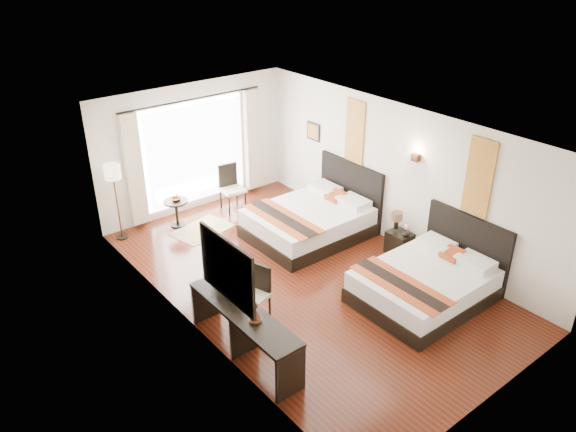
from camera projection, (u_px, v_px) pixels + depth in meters
floor at (305, 278)px, 10.10m from camera, size 4.50×7.50×0.01m
ceiling at (308, 129)px, 8.82m from camera, size 4.50×7.50×0.02m
wall_headboard at (396, 176)px, 10.70m from camera, size 0.01×7.50×2.80m
wall_desk at (189, 251)px, 8.21m from camera, size 0.01×7.50×2.80m
wall_window at (194, 148)px, 12.06m from camera, size 4.50×0.01×2.80m
wall_entry at (504, 315)px, 6.85m from camera, size 4.50×0.01×2.80m
window_glass at (195, 152)px, 12.10m from camera, size 2.40×0.02×2.20m
sheer_curtain at (196, 153)px, 12.05m from camera, size 2.30×0.02×2.10m
drape_left at (134, 171)px, 11.23m from camera, size 0.35×0.14×2.35m
drape_right at (252, 140)px, 12.84m from camera, size 0.35×0.14×2.35m
art_panel_near at (479, 178)px, 9.22m from camera, size 0.03×0.50×1.35m
art_panel_far at (355, 133)px, 11.24m from camera, size 0.03×0.50×1.35m
wall_sconce at (416, 158)px, 10.12m from camera, size 0.10×0.14×0.14m
mirror_frame at (227, 270)px, 7.48m from camera, size 0.04×1.25×0.95m
mirror_glass at (228, 269)px, 7.49m from camera, size 0.01×1.12×0.82m
bed_near at (427, 282)px, 9.39m from camera, size 2.22×1.73×1.25m
bed_far at (312, 220)px, 11.36m from camera, size 2.35×1.83×1.33m
nightstand at (399, 243)px, 10.78m from camera, size 0.37×0.46×0.44m
table_lamp at (397, 217)px, 10.61m from camera, size 0.22×0.22×0.34m
vase at (407, 230)px, 10.48m from camera, size 0.16×0.16×0.15m
console_desk at (244, 332)px, 8.14m from camera, size 0.50×2.20×0.76m
television at (223, 281)px, 8.26m from camera, size 0.12×0.78×0.45m
bronze_figurine at (255, 314)px, 7.70m from camera, size 0.24×0.24×0.28m
desk_chair at (255, 303)px, 8.95m from camera, size 0.54×0.54×0.92m
floor_lamp at (113, 177)px, 10.79m from camera, size 0.32×0.32×1.59m
side_table at (177, 213)px, 11.74m from camera, size 0.50×0.50×0.58m
fruit_bowl at (176, 199)px, 11.62m from camera, size 0.24×0.24×0.05m
window_chair at (232, 196)px, 12.42m from camera, size 0.52×0.52×1.03m
jute_rug at (202, 230)px, 11.69m from camera, size 1.31×1.02×0.01m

